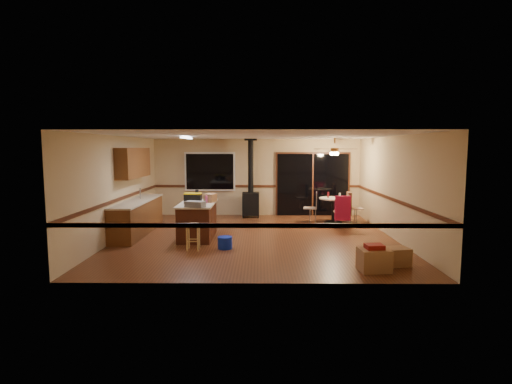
{
  "coord_description": "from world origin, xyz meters",
  "views": [
    {
      "loc": [
        0.1,
        -10.09,
        2.3
      ],
      "look_at": [
        0.0,
        0.3,
        1.15
      ],
      "focal_mm": 28.0,
      "sensor_mm": 36.0,
      "label": 1
    }
  ],
  "objects_px": {
    "kitchen_island": "(198,220)",
    "toolbox_grey": "(195,204)",
    "chair_right": "(350,204)",
    "toolbox_black": "(193,199)",
    "chair_left": "(314,204)",
    "blue_bucket": "(225,243)",
    "bar_stool": "(193,237)",
    "wood_stove": "(251,195)",
    "box_corner_a": "(374,260)",
    "box_under_window": "(200,213)",
    "box_corner_b": "(397,256)",
    "chair_near": "(343,208)",
    "dining_table": "(333,206)"
  },
  "relations": [
    {
      "from": "blue_bucket",
      "to": "chair_left",
      "type": "xyz_separation_m",
      "value": [
        2.46,
        3.26,
        0.45
      ]
    },
    {
      "from": "dining_table",
      "to": "wood_stove",
      "type": "bearing_deg",
      "value": 158.32
    },
    {
      "from": "toolbox_black",
      "to": "bar_stool",
      "type": "distance_m",
      "value": 1.37
    },
    {
      "from": "blue_bucket",
      "to": "chair_right",
      "type": "bearing_deg",
      "value": 42.16
    },
    {
      "from": "kitchen_island",
      "to": "chair_near",
      "type": "height_order",
      "value": "chair_near"
    },
    {
      "from": "dining_table",
      "to": "box_corner_b",
      "type": "distance_m",
      "value": 4.48
    },
    {
      "from": "chair_near",
      "to": "wood_stove",
      "type": "bearing_deg",
      "value": 144.4
    },
    {
      "from": "box_under_window",
      "to": "box_corner_a",
      "type": "bearing_deg",
      "value": -53.52
    },
    {
      "from": "toolbox_black",
      "to": "dining_table",
      "type": "height_order",
      "value": "toolbox_black"
    },
    {
      "from": "wood_stove",
      "to": "toolbox_grey",
      "type": "bearing_deg",
      "value": -108.16
    },
    {
      "from": "toolbox_grey",
      "to": "blue_bucket",
      "type": "distance_m",
      "value": 1.19
    },
    {
      "from": "dining_table",
      "to": "box_corner_a",
      "type": "height_order",
      "value": "dining_table"
    },
    {
      "from": "toolbox_grey",
      "to": "box_corner_b",
      "type": "xyz_separation_m",
      "value": [
        4.25,
        -1.69,
        -0.8
      ]
    },
    {
      "from": "kitchen_island",
      "to": "wood_stove",
      "type": "relative_size",
      "value": 0.67
    },
    {
      "from": "chair_right",
      "to": "toolbox_black",
      "type": "bearing_deg",
      "value": -153.85
    },
    {
      "from": "kitchen_island",
      "to": "chair_left",
      "type": "height_order",
      "value": "chair_left"
    },
    {
      "from": "chair_near",
      "to": "box_corner_b",
      "type": "bearing_deg",
      "value": -84.3
    },
    {
      "from": "bar_stool",
      "to": "chair_right",
      "type": "bearing_deg",
      "value": 38.06
    },
    {
      "from": "chair_near",
      "to": "box_under_window",
      "type": "distance_m",
      "value": 4.63
    },
    {
      "from": "toolbox_black",
      "to": "blue_bucket",
      "type": "distance_m",
      "value": 1.63
    },
    {
      "from": "kitchen_island",
      "to": "toolbox_grey",
      "type": "bearing_deg",
      "value": -84.99
    },
    {
      "from": "kitchen_island",
      "to": "toolbox_grey",
      "type": "relative_size",
      "value": 3.69
    },
    {
      "from": "chair_near",
      "to": "toolbox_black",
      "type": "bearing_deg",
      "value": -162.84
    },
    {
      "from": "chair_left",
      "to": "box_corner_a",
      "type": "relative_size",
      "value": 0.93
    },
    {
      "from": "chair_left",
      "to": "box_under_window",
      "type": "xyz_separation_m",
      "value": [
        -3.62,
        0.67,
        -0.41
      ]
    },
    {
      "from": "chair_right",
      "to": "box_under_window",
      "type": "xyz_separation_m",
      "value": [
        -4.73,
        0.69,
        -0.42
      ]
    },
    {
      "from": "box_corner_a",
      "to": "box_corner_b",
      "type": "xyz_separation_m",
      "value": [
        0.56,
        0.36,
        -0.03
      ]
    },
    {
      "from": "wood_stove",
      "to": "box_under_window",
      "type": "height_order",
      "value": "wood_stove"
    },
    {
      "from": "chair_left",
      "to": "toolbox_black",
      "type": "bearing_deg",
      "value": -146.53
    },
    {
      "from": "toolbox_black",
      "to": "box_corner_b",
      "type": "distance_m",
      "value": 5.04
    },
    {
      "from": "blue_bucket",
      "to": "chair_left",
      "type": "bearing_deg",
      "value": 52.97
    },
    {
      "from": "chair_near",
      "to": "box_corner_a",
      "type": "xyz_separation_m",
      "value": [
        -0.21,
        -3.91,
        -0.39
      ]
    },
    {
      "from": "box_corner_a",
      "to": "bar_stool",
      "type": "bearing_deg",
      "value": 157.59
    },
    {
      "from": "chair_right",
      "to": "wood_stove",
      "type": "bearing_deg",
      "value": 162.74
    },
    {
      "from": "toolbox_black",
      "to": "chair_right",
      "type": "relative_size",
      "value": 0.6
    },
    {
      "from": "blue_bucket",
      "to": "box_under_window",
      "type": "xyz_separation_m",
      "value": [
        -1.16,
        3.93,
        0.04
      ]
    },
    {
      "from": "toolbox_black",
      "to": "box_corner_b",
      "type": "height_order",
      "value": "toolbox_black"
    },
    {
      "from": "chair_left",
      "to": "toolbox_grey",
      "type": "bearing_deg",
      "value": -138.42
    },
    {
      "from": "dining_table",
      "to": "box_under_window",
      "type": "xyz_separation_m",
      "value": [
        -4.21,
        0.75,
        -0.35
      ]
    },
    {
      "from": "wood_stove",
      "to": "bar_stool",
      "type": "distance_m",
      "value": 4.49
    },
    {
      "from": "toolbox_black",
      "to": "box_under_window",
      "type": "bearing_deg",
      "value": 95.21
    },
    {
      "from": "toolbox_black",
      "to": "chair_left",
      "type": "relative_size",
      "value": 0.82
    },
    {
      "from": "bar_stool",
      "to": "toolbox_grey",
      "type": "bearing_deg",
      "value": 93.22
    },
    {
      "from": "kitchen_island",
      "to": "box_corner_a",
      "type": "relative_size",
      "value": 3.05
    },
    {
      "from": "wood_stove",
      "to": "box_corner_a",
      "type": "height_order",
      "value": "wood_stove"
    },
    {
      "from": "chair_left",
      "to": "box_under_window",
      "type": "relative_size",
      "value": 1.14
    },
    {
      "from": "blue_bucket",
      "to": "bar_stool",
      "type": "bearing_deg",
      "value": -170.62
    },
    {
      "from": "kitchen_island",
      "to": "box_corner_b",
      "type": "bearing_deg",
      "value": -29.2
    },
    {
      "from": "kitchen_island",
      "to": "bar_stool",
      "type": "bearing_deg",
      "value": -85.76
    },
    {
      "from": "toolbox_black",
      "to": "box_corner_a",
      "type": "height_order",
      "value": "toolbox_black"
    }
  ]
}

